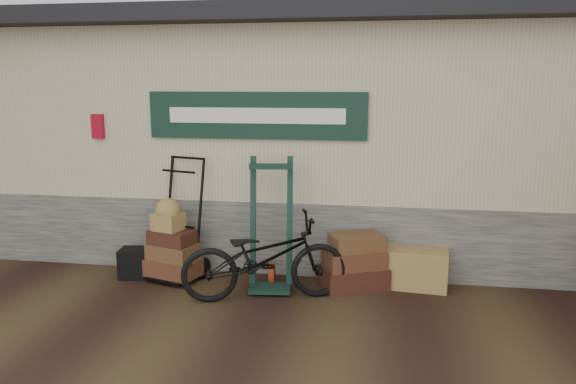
% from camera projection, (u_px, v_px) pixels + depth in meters
% --- Properties ---
extents(ground, '(80.00, 80.00, 0.00)m').
position_uv_depth(ground, '(266.00, 305.00, 5.97)').
color(ground, black).
rests_on(ground, ground).
extents(station_building, '(14.40, 4.10, 3.20)m').
position_uv_depth(station_building, '(302.00, 132.00, 8.31)').
color(station_building, '#4C4C47').
rests_on(station_building, ground).
extents(porter_trolley, '(0.88, 0.75, 1.49)m').
position_uv_depth(porter_trolley, '(180.00, 217.00, 6.72)').
color(porter_trolley, black).
rests_on(porter_trolley, ground).
extents(green_barrow, '(0.59, 0.52, 1.51)m').
position_uv_depth(green_barrow, '(271.00, 224.00, 6.34)').
color(green_barrow, black).
rests_on(green_barrow, ground).
extents(suitcase_stack, '(0.85, 0.72, 0.64)m').
position_uv_depth(suitcase_stack, '(354.00, 261.00, 6.42)').
color(suitcase_stack, '#351B11').
rests_on(suitcase_stack, ground).
extents(wicker_hamper, '(0.74, 0.52, 0.46)m').
position_uv_depth(wicker_hamper, '(416.00, 267.00, 6.49)').
color(wicker_hamper, olive).
rests_on(wicker_hamper, ground).
extents(black_trunk, '(0.39, 0.35, 0.36)m').
position_uv_depth(black_trunk, '(135.00, 263.00, 6.81)').
color(black_trunk, black).
rests_on(black_trunk, ground).
extents(bicycle, '(1.14, 1.90, 1.05)m').
position_uv_depth(bicycle, '(264.00, 253.00, 6.05)').
color(bicycle, black).
rests_on(bicycle, ground).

